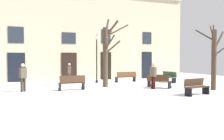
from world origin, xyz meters
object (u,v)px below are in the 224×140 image
bench_by_litter_bin (159,81)px  bench_back_to_back_right (126,77)px  bench_far_corner (168,77)px  person_strolling (153,75)px  tree_right_of_center (214,56)px  streetlamp (97,53)px  bench_near_lamp (72,83)px  bench_back_to_back_left (196,87)px  tree_center (106,53)px  person_crossing_plaza (69,72)px  person_by_shop_door (23,76)px

bench_by_litter_bin → bench_back_to_back_right: bench_by_litter_bin is taller
bench_far_corner → person_strolling: 4.85m
bench_far_corner → tree_right_of_center: bearing=-5.3°
bench_far_corner → bench_by_litter_bin: 3.99m
streetlamp → bench_near_lamp: streetlamp is taller
bench_back_to_back_left → bench_by_litter_bin: bearing=77.6°
bench_far_corner → bench_back_to_back_left: size_ratio=1.08×
streetlamp → bench_far_corner: 6.17m
streetlamp → tree_center: bearing=-93.2°
bench_back_to_back_right → person_strolling: bearing=78.5°
person_crossing_plaza → bench_by_litter_bin: bearing=43.7°
person_by_shop_door → bench_back_to_back_left: bearing=-59.6°
bench_near_lamp → bench_by_litter_bin: 5.71m
tree_right_of_center → bench_far_corner: 5.40m
bench_near_lamp → person_by_shop_door: size_ratio=1.01×
bench_far_corner → person_strolling: size_ratio=1.09×
streetlamp → person_crossing_plaza: streetlamp is taller
tree_right_of_center → person_crossing_plaza: bearing=135.9°
bench_far_corner → person_by_shop_door: size_ratio=1.10×
bench_back_to_back_left → person_strolling: (-0.82, 3.09, 0.47)m
streetlamp → person_by_shop_door: bearing=-145.3°
bench_far_corner → bench_back_to_back_right: bearing=-119.6°
tree_right_of_center → bench_back_to_back_left: 3.27m
bench_back_to_back_right → person_by_shop_door: size_ratio=1.18×
tree_right_of_center → bench_near_lamp: 8.83m
bench_back_to_back_left → person_strolling: 3.23m
streetlamp → bench_back_to_back_right: 3.15m
bench_by_litter_bin → person_crossing_plaza: (-5.08, 5.24, 0.43)m
tree_center → bench_far_corner: bearing=13.1°
tree_right_of_center → streetlamp: size_ratio=1.02×
bench_near_lamp → person_strolling: person_strolling is taller
tree_center → bench_back_to_back_right: tree_center is taller
bench_far_corner → person_crossing_plaza: 8.07m
bench_near_lamp → bench_by_litter_bin: size_ratio=1.04×
tree_right_of_center → streetlamp: tree_right_of_center is taller
bench_by_litter_bin → streetlamp: bearing=-2.0°
streetlamp → bench_far_corner: bearing=-16.7°
person_by_shop_door → streetlamp: bearing=2.4°
tree_center → bench_back_to_back_right: bearing=46.8°
bench_back_to_back_left → bench_back_to_back_right: bearing=79.9°
bench_back_to_back_left → bench_back_to_back_right: bench_back_to_back_left is taller
bench_back_to_back_left → bench_back_to_back_right: 8.08m
bench_back_to_back_left → bench_by_litter_bin: bench_by_litter_bin is taller
tree_center → bench_by_litter_bin: 3.98m
person_crossing_plaza → person_by_shop_door: (-3.39, -4.40, 0.02)m
person_crossing_plaza → tree_center: bearing=28.1°
person_crossing_plaza → bench_near_lamp: bearing=-7.6°
bench_near_lamp → bench_back_to_back_left: bearing=137.0°
streetlamp → bench_back_to_back_right: size_ratio=2.03×
person_strolling → person_by_shop_door: (-7.78, 1.35, -0.01)m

